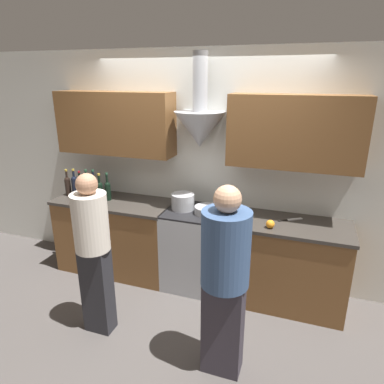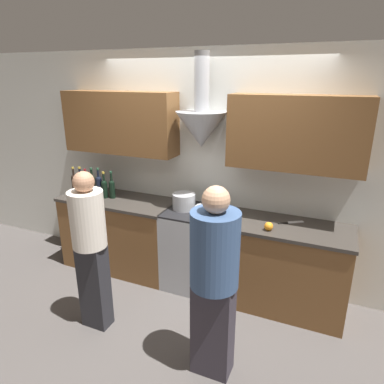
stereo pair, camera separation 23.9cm
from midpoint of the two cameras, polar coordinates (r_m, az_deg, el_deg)
name	(u,v)px [view 1 (the left image)]	position (r m, az deg, el deg)	size (l,w,h in m)	color
ground_plane	(185,299)	(3.92, -2.95, -17.35)	(12.00, 12.00, 0.00)	#4C4744
wall_back	(201,155)	(3.82, -0.27, 6.19)	(8.40, 0.55, 2.60)	silver
counter_left	(117,235)	(4.36, -14.01, -7.00)	(1.42, 0.62, 0.91)	brown
counter_right	(282,262)	(3.75, 12.93, -11.41)	(1.30, 0.62, 0.91)	brown
stove_range	(195,248)	(3.93, -1.27, -9.30)	(0.64, 0.60, 0.91)	#A8AAAF
wine_bottle_0	(68,185)	(4.49, -21.46, 1.08)	(0.07, 0.07, 0.33)	black
wine_bottle_1	(75,185)	(4.43, -20.44, 1.09)	(0.07, 0.07, 0.34)	black
wine_bottle_2	(80,186)	(4.38, -19.60, 0.88)	(0.07, 0.07, 0.32)	black
wine_bottle_3	(87,187)	(4.31, -18.61, 0.85)	(0.08, 0.08, 0.35)	black
wine_bottle_4	(94,187)	(4.26, -17.56, 0.77)	(0.07, 0.07, 0.36)	black
wine_bottle_5	(100,190)	(4.21, -16.68, 0.35)	(0.07, 0.07, 0.32)	black
wine_bottle_6	(108,190)	(4.18, -15.47, 0.37)	(0.07, 0.07, 0.33)	black
stock_pot	(183,202)	(3.77, -3.35, -1.62)	(0.25, 0.25, 0.18)	#A8AAAF
mixing_bowl	(207,210)	(3.66, 0.65, -3.03)	(0.27, 0.27, 0.08)	#A8AAAF
orange_fruit	(270,224)	(3.37, 10.94, -5.29)	(0.08, 0.08, 0.08)	orange
chefs_knife	(290,220)	(3.62, 14.27, -4.52)	(0.24, 0.17, 0.01)	silver
person_foreground_left	(93,248)	(3.23, -18.21, -8.96)	(0.31, 0.31, 1.55)	#28282D
person_foreground_right	(225,277)	(2.66, 2.84, -13.98)	(0.37, 0.37, 1.60)	#38333D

